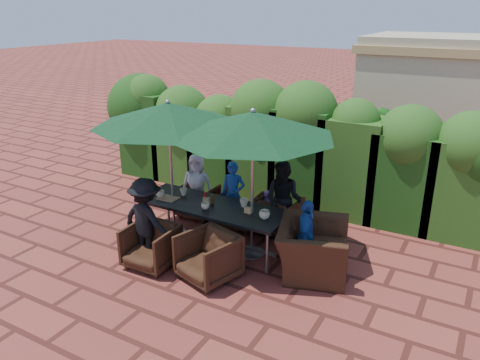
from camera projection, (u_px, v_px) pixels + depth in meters
The scene contains 31 objects.
ground at pixel (225, 242), 8.20m from camera, with size 80.00×80.00×0.00m, color brown.
dining_table at pixel (212, 209), 7.88m from camera, with size 2.63×0.90×0.75m.
umbrella_left at pixel (168, 114), 7.70m from camera, with size 2.54×2.54×2.46m.
umbrella_right at pixel (253, 124), 7.05m from camera, with size 2.58×2.58×2.46m.
chair_far_left at pixel (198, 199), 9.13m from camera, with size 0.67×0.63×0.69m, color black.
chair_far_mid at pixel (240, 208), 8.69m from camera, with size 0.71×0.66×0.73m, color black.
chair_far_right at pixel (279, 213), 8.46m from camera, with size 0.72×0.67×0.74m, color black.
chair_near_left at pixel (151, 244), 7.34m from camera, with size 0.73×0.68×0.75m, color black.
chair_near_right at pixel (208, 255), 6.98m from camera, with size 0.77×0.73×0.80m, color black.
chair_end_right at pixel (313, 241), 7.13m from camera, with size 1.19×0.77×1.04m, color black.
adult_far_left at pixel (197, 186), 9.04m from camera, with size 0.62×0.37×1.26m, color silver.
adult_far_mid at pixel (233, 194), 8.64m from camera, with size 0.45×0.36×1.24m, color #1C4999.
adult_far_right at pixel (283, 200), 8.16m from camera, with size 0.68×0.41×1.41m, color black.
adult_near_left at pixel (146, 220), 7.41m from camera, with size 0.90×0.41×1.40m, color black.
adult_end_right at pixel (306, 236), 7.16m from camera, with size 0.68×0.34×1.16m, color #1C4999.
child_left at pixel (227, 199), 9.04m from camera, with size 0.28×0.23×0.78m, color #CB477C.
child_right at pixel (267, 210), 8.59m from camera, with size 0.27×0.22×0.74m, color #8955B9.
pedestrian_a at pixel (378, 147), 10.48m from camera, with size 1.71×0.61×1.83m, color #329227.
pedestrian_b at pixel (423, 155), 10.37m from camera, with size 0.75×0.46×1.57m, color #CB477C.
pedestrian_c at pixel (467, 161), 9.74m from camera, with size 1.11×0.51×1.73m, color #92929A.
cup_a at pixel (160, 194), 8.16m from camera, with size 0.15×0.15×0.12m, color beige.
cup_b at pixel (184, 192), 8.25m from camera, with size 0.13×0.13×0.12m, color beige.
cup_c at pixel (205, 206), 7.68m from camera, with size 0.14×0.14×0.11m, color beige.
cup_d at pixel (244, 203), 7.77m from camera, with size 0.15×0.15×0.14m, color beige.
cup_e at pixel (264, 215), 7.33m from camera, with size 0.17×0.17×0.14m, color beige.
ketchup_bottle at pixel (205, 197), 7.96m from camera, with size 0.04×0.04×0.17m, color #B20C0A.
sauce_bottle at pixel (213, 199), 7.88m from camera, with size 0.04×0.04×0.17m, color #4C230C.
serving_tray at pixel (168, 198), 8.11m from camera, with size 0.35×0.25×0.02m, color #A47B4F.
number_block_left at pixel (206, 200), 7.92m from camera, with size 0.12×0.06×0.10m, color tan.
number_block_right at pixel (248, 210), 7.53m from camera, with size 0.12×0.06×0.10m, color tan.
hedge_wall at pixel (276, 137), 9.69m from camera, with size 9.10×1.60×2.55m.
Camera 1 is at (3.81, -6.24, 3.88)m, focal length 35.00 mm.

